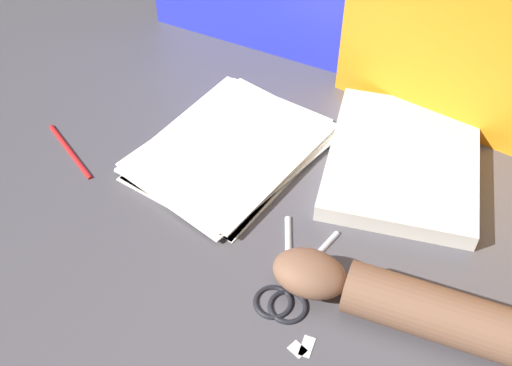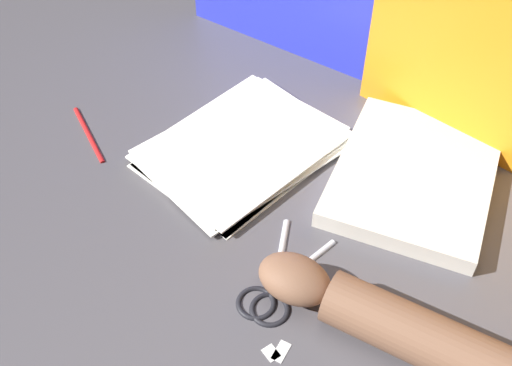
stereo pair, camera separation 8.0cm
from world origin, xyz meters
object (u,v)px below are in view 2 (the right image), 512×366
(book_closed, at_px, (414,176))
(scissors, at_px, (273,288))
(paper_stack, at_px, (242,147))
(hand_forearm, at_px, (388,322))

(book_closed, relative_size, scissors, 1.98)
(paper_stack, height_order, hand_forearm, hand_forearm)
(paper_stack, relative_size, hand_forearm, 0.93)
(book_closed, height_order, hand_forearm, hand_forearm)
(paper_stack, distance_m, book_closed, 0.26)
(book_closed, distance_m, hand_forearm, 0.27)
(scissors, relative_size, hand_forearm, 0.53)
(paper_stack, distance_m, hand_forearm, 0.37)
(book_closed, bearing_deg, hand_forearm, -61.19)
(hand_forearm, bearing_deg, book_closed, 118.81)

